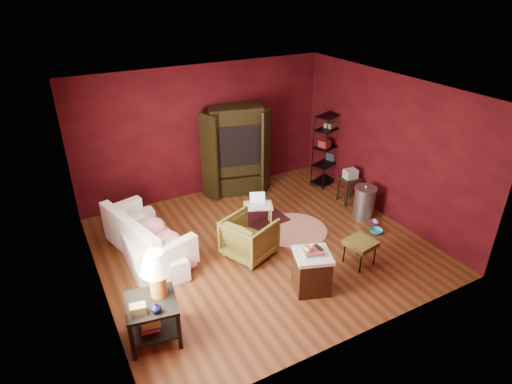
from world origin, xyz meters
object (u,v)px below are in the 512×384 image
sofa (146,237)px  tv_armoire (236,149)px  hamper (312,271)px  armchair (249,235)px  wire_shelving (329,146)px  side_table (154,289)px  laptop_desk (258,207)px

sofa → tv_armoire: tv_armoire is taller
sofa → hamper: size_ratio=2.72×
armchair → hamper: armchair is taller
wire_shelving → armchair: bearing=-170.0°
hamper → tv_armoire: (0.45, 3.56, 0.67)m
sofa → side_table: (-0.36, -1.83, 0.38)m
wire_shelving → laptop_desk: bearing=-178.3°
tv_armoire → side_table: bearing=-116.1°
laptop_desk → tv_armoire: tv_armoire is taller
armchair → tv_armoire: 2.54m
side_table → tv_armoire: tv_armoire is taller
laptop_desk → tv_armoire: size_ratio=0.34×
laptop_desk → hamper: bearing=-71.6°
sofa → wire_shelving: (4.51, 0.92, 0.51)m
sofa → laptop_desk: 2.16m
sofa → tv_armoire: (2.45, 1.51, 0.62)m
armchair → tv_armoire: bearing=-44.2°
sofa → laptop_desk: bearing=-91.2°
hamper → laptop_desk: hamper is taller
hamper → tv_armoire: bearing=82.7°
armchair → laptop_desk: (0.59, 0.76, 0.02)m
side_table → laptop_desk: bearing=35.6°
side_table → wire_shelving: wire_shelving is taller
side_table → hamper: bearing=-5.2°
armchair → side_table: size_ratio=0.61×
laptop_desk → tv_armoire: bearing=102.6°
sofa → side_table: bearing=168.3°
side_table → wire_shelving: 5.59m
sofa → tv_armoire: 2.94m
side_table → hamper: (2.35, -0.22, -0.43)m
armchair → side_table: side_table is taller
laptop_desk → wire_shelving: 2.58m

